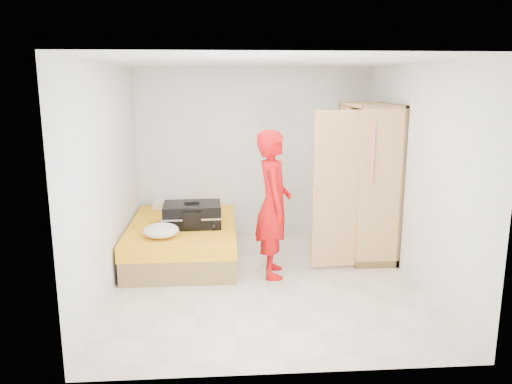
{
  "coord_description": "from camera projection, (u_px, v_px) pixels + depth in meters",
  "views": [
    {
      "loc": [
        -0.52,
        -5.71,
        2.37
      ],
      "look_at": [
        -0.07,
        0.53,
        1.0
      ],
      "focal_mm": 35.0,
      "sensor_mm": 36.0,
      "label": 1
    }
  ],
  "objects": [
    {
      "name": "person",
      "position": [
        273.0,
        204.0,
        6.12
      ],
      "size": [
        0.45,
        0.68,
        1.83
      ],
      "primitive_type": "imported",
      "rotation": [
        0.0,
        0.0,
        1.55
      ],
      "color": "red",
      "rests_on": "ground"
    },
    {
      "name": "suitcase",
      "position": [
        192.0,
        215.0,
        6.65
      ],
      "size": [
        0.79,
        0.6,
        0.33
      ],
      "rotation": [
        0.0,
        0.0,
        0.04
      ],
      "color": "black",
      "rests_on": "bed"
    },
    {
      "name": "round_cushion",
      "position": [
        161.0,
        231.0,
        6.16
      ],
      "size": [
        0.44,
        0.44,
        0.17
      ],
      "primitive_type": "ellipsoid",
      "color": "white",
      "rests_on": "bed"
    },
    {
      "name": "bed",
      "position": [
        183.0,
        240.0,
        6.86
      ],
      "size": [
        1.42,
        2.02,
        0.5
      ],
      "color": "olive",
      "rests_on": "ground"
    },
    {
      "name": "room",
      "position": [
        265.0,
        176.0,
        5.83
      ],
      "size": [
        4.0,
        4.02,
        2.6
      ],
      "color": "beige",
      "rests_on": "ground"
    },
    {
      "name": "pillow",
      "position": [
        174.0,
        204.0,
        7.61
      ],
      "size": [
        0.65,
        0.42,
        0.11
      ],
      "primitive_type": "cube",
      "rotation": [
        0.0,
        0.0,
        -0.2
      ],
      "color": "white",
      "rests_on": "bed"
    },
    {
      "name": "wardrobe",
      "position": [
        365.0,
        185.0,
        6.83
      ],
      "size": [
        1.17,
        1.23,
        2.1
      ],
      "color": "tan",
      "rests_on": "ground"
    }
  ]
}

